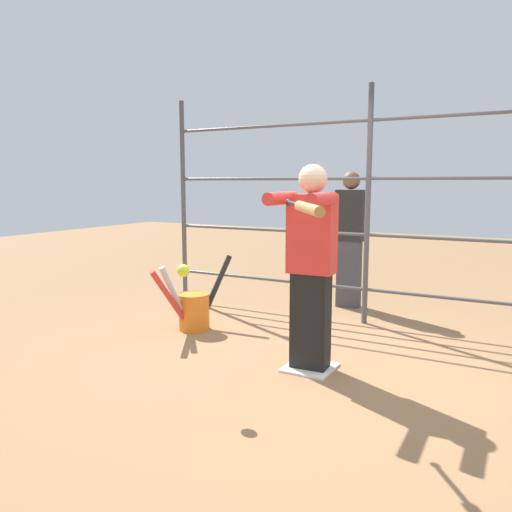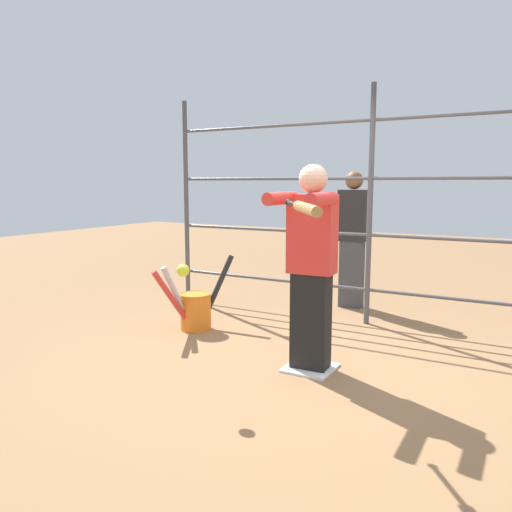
% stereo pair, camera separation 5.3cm
% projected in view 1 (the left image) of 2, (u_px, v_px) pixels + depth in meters
% --- Properties ---
extents(ground_plane, '(24.00, 24.00, 0.00)m').
position_uv_depth(ground_plane, '(310.00, 369.00, 4.26)').
color(ground_plane, olive).
extents(home_plate, '(0.40, 0.40, 0.02)m').
position_uv_depth(home_plate, '(310.00, 367.00, 4.25)').
color(home_plate, white).
rests_on(home_plate, ground).
extents(fence_backstop, '(5.05, 0.06, 2.62)m').
position_uv_depth(fence_backstop, '(368.00, 207.00, 5.46)').
color(fence_backstop, '#4C4C51').
rests_on(fence_backstop, ground).
extents(batter, '(0.44, 0.59, 1.72)m').
position_uv_depth(batter, '(311.00, 261.00, 4.11)').
color(batter, black).
rests_on(batter, ground).
extents(baseball_bat_swinging, '(0.58, 0.78, 0.08)m').
position_uv_depth(baseball_bat_swinging, '(306.00, 208.00, 3.10)').
color(baseball_bat_swinging, black).
extents(softball_in_flight, '(0.10, 0.10, 0.10)m').
position_uv_depth(softball_in_flight, '(183.00, 271.00, 3.71)').
color(softball_in_flight, yellow).
extents(bat_bucket, '(0.44, 0.97, 0.78)m').
position_uv_depth(bat_bucket, '(193.00, 309.00, 5.35)').
color(bat_bucket, orange).
rests_on(bat_bucket, ground).
extents(bystander_behind_fence, '(0.35, 0.22, 1.71)m').
position_uv_depth(bystander_behind_fence, '(350.00, 237.00, 6.27)').
color(bystander_behind_fence, '#3F3F47').
rests_on(bystander_behind_fence, ground).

